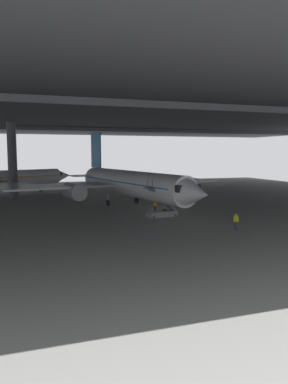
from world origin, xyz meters
The scene contains 7 objects.
ground_plane centered at (0.00, 0.00, 0.00)m, with size 110.00×110.00×0.00m, color gray.
hangar_structure centered at (-0.04, 13.74, 13.75)m, with size 121.00×99.00×14.37m.
airplane_main centered at (-2.00, 5.40, 3.44)m, with size 35.41×36.21×11.39m.
boarding_stairs centered at (-0.70, -4.61, 0.73)m, with size 4.37×2.18×4.64m.
crew_worker_near_nose centered at (3.58, -14.58, 1.01)m, with size 0.39×0.47×1.75m.
crew_worker_by_stairs centered at (-0.21, -1.05, 0.96)m, with size 0.50×0.36×1.69m.
airplane_distant centered at (-20.67, 26.83, 3.10)m, with size 27.94×27.99×9.56m.
Camera 1 is at (-17.10, -46.38, 7.88)m, focal length 34.25 mm.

